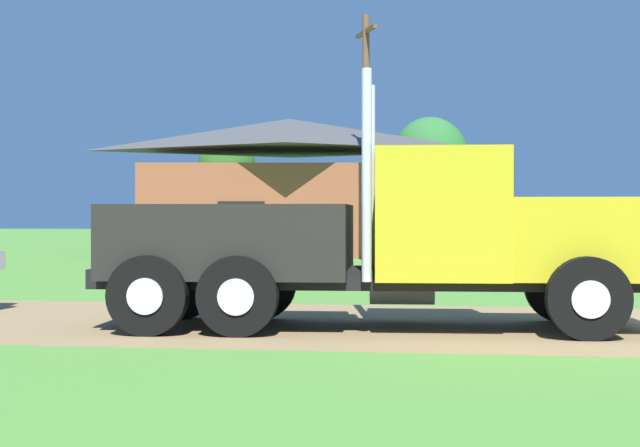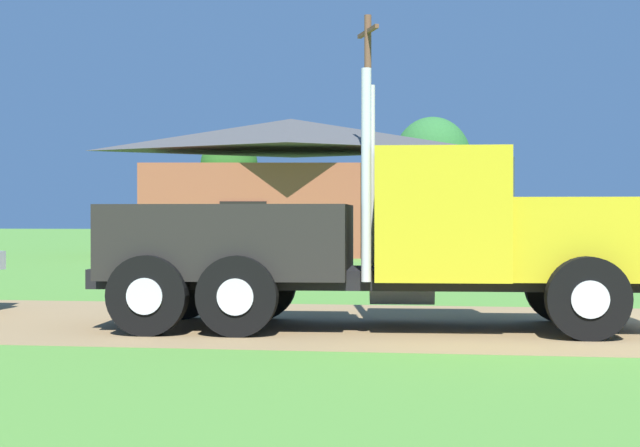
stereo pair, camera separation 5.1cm
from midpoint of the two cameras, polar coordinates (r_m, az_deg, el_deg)
name	(u,v)px [view 2 (the right image)]	position (r m, az deg, el deg)	size (l,w,h in m)	color
truck_foreground_white	(382,242)	(14.27, 3.77, -1.09)	(8.38, 2.95, 3.68)	black
shed_building	(291,189)	(40.65, -1.67, 2.01)	(13.07, 8.51, 5.69)	#974F34
utility_pole_far	(368,131)	(35.77, 2.85, 5.42)	(0.98, 2.08, 8.97)	brown
tree_left	(229,166)	(55.84, -5.31, 3.35)	(3.25, 3.25, 6.30)	#513823
tree_mid	(432,160)	(50.72, 6.61, 3.71)	(4.00, 4.00, 6.75)	#513823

